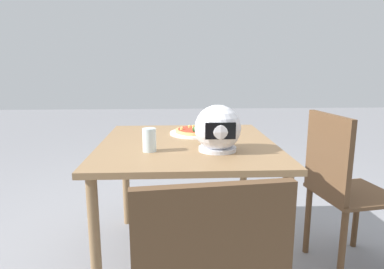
{
  "coord_description": "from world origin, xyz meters",
  "views": [
    {
      "loc": [
        0.06,
        1.89,
        1.16
      ],
      "look_at": [
        -0.03,
        -0.11,
        0.74
      ],
      "focal_mm": 31.9,
      "sensor_mm": 36.0,
      "label": 1
    }
  ],
  "objects_px": {
    "drinking_glass": "(149,140)",
    "dining_table": "(187,156)",
    "motorcycle_helmet": "(218,129)",
    "chair_side": "(341,184)",
    "pizza": "(197,130)"
  },
  "relations": [
    {
      "from": "motorcycle_helmet",
      "to": "chair_side",
      "type": "xyz_separation_m",
      "value": [
        -0.7,
        -0.07,
        -0.33
      ]
    },
    {
      "from": "pizza",
      "to": "chair_side",
      "type": "bearing_deg",
      "value": 155.61
    },
    {
      "from": "dining_table",
      "to": "motorcycle_helmet",
      "type": "relative_size",
      "value": 4.58
    },
    {
      "from": "dining_table",
      "to": "motorcycle_helmet",
      "type": "distance_m",
      "value": 0.32
    },
    {
      "from": "motorcycle_helmet",
      "to": "drinking_glass",
      "type": "bearing_deg",
      "value": -0.61
    },
    {
      "from": "dining_table",
      "to": "drinking_glass",
      "type": "relative_size",
      "value": 9.1
    },
    {
      "from": "pizza",
      "to": "chair_side",
      "type": "height_order",
      "value": "chair_side"
    },
    {
      "from": "dining_table",
      "to": "pizza",
      "type": "distance_m",
      "value": 0.26
    },
    {
      "from": "drinking_glass",
      "to": "pizza",
      "type": "bearing_deg",
      "value": -122.32
    },
    {
      "from": "dining_table",
      "to": "drinking_glass",
      "type": "distance_m",
      "value": 0.31
    },
    {
      "from": "pizza",
      "to": "drinking_glass",
      "type": "xyz_separation_m",
      "value": [
        0.27,
        0.42,
        0.03
      ]
    },
    {
      "from": "drinking_glass",
      "to": "dining_table",
      "type": "bearing_deg",
      "value": -135.17
    },
    {
      "from": "pizza",
      "to": "drinking_glass",
      "type": "relative_size",
      "value": 2.24
    },
    {
      "from": "motorcycle_helmet",
      "to": "drinking_glass",
      "type": "xyz_separation_m",
      "value": [
        0.35,
        -0.0,
        -0.05
      ]
    },
    {
      "from": "motorcycle_helmet",
      "to": "dining_table",
      "type": "bearing_deg",
      "value": -53.56
    }
  ]
}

